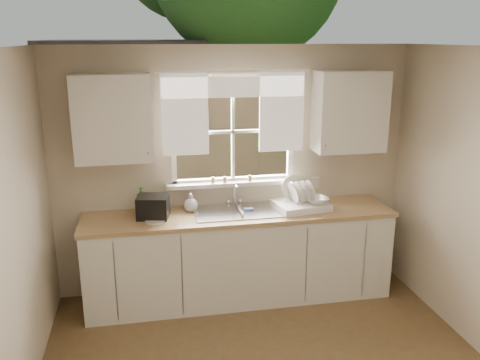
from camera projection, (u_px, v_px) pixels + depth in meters
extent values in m
cube|color=beige|center=(234.00, 233.00, 5.36)|extent=(3.60, 0.02, 1.15)
cube|color=beige|center=(233.00, 63.00, 4.88)|extent=(3.60, 0.02, 0.35)
cube|color=beige|center=(110.00, 136.00, 4.84)|extent=(1.20, 0.02, 1.00)
cube|color=beige|center=(346.00, 128.00, 5.28)|extent=(1.20, 0.02, 1.00)
cube|color=silver|center=(295.00, 49.00, 2.94)|extent=(3.60, 4.00, 0.02)
cube|color=white|center=(233.00, 180.00, 5.22)|extent=(1.30, 0.06, 0.05)
cube|color=white|center=(233.00, 81.00, 4.94)|extent=(1.30, 0.06, 0.05)
cube|color=white|center=(173.00, 134.00, 4.97)|extent=(0.05, 0.06, 1.05)
cube|color=white|center=(291.00, 130.00, 5.19)|extent=(0.05, 0.06, 1.05)
cube|color=white|center=(233.00, 132.00, 5.08)|extent=(0.03, 0.04, 1.00)
cube|color=white|center=(233.00, 132.00, 5.08)|extent=(1.20, 0.04, 0.03)
cube|color=white|center=(234.00, 183.00, 5.17)|extent=(1.38, 0.14, 0.04)
cylinder|color=white|center=(234.00, 71.00, 4.84)|extent=(1.50, 0.02, 0.02)
cube|color=white|center=(185.00, 114.00, 4.87)|extent=(0.45, 0.02, 0.80)
cube|color=white|center=(281.00, 111.00, 5.05)|extent=(0.45, 0.02, 0.80)
cube|color=white|center=(234.00, 87.00, 4.89)|extent=(1.40, 0.02, 0.20)
cube|color=silver|center=(239.00, 257.00, 5.09)|extent=(3.00, 0.62, 0.87)
cube|color=tan|center=(239.00, 215.00, 4.97)|extent=(3.04, 0.65, 0.04)
cube|color=silver|center=(113.00, 118.00, 4.63)|extent=(0.70, 0.33, 0.80)
cube|color=silver|center=(350.00, 111.00, 5.05)|extent=(0.70, 0.33, 0.80)
cube|color=beige|center=(315.00, 183.00, 5.37)|extent=(0.08, 0.01, 0.12)
cylinder|color=brown|center=(225.00, 180.00, 5.12)|extent=(0.04, 0.04, 0.06)
cylinder|color=brown|center=(213.00, 180.00, 5.09)|extent=(0.04, 0.04, 0.06)
cylinder|color=brown|center=(250.00, 178.00, 5.16)|extent=(0.04, 0.04, 0.06)
cube|color=#335421|center=(189.00, 170.00, 10.24)|extent=(20.00, 10.00, 0.02)
cube|color=#9C7C56|center=(200.00, 145.00, 8.10)|extent=(8.00, 0.10, 1.80)
cube|color=maroon|center=(127.00, 106.00, 11.13)|extent=(3.00, 3.00, 2.20)
cube|color=black|center=(123.00, 47.00, 10.79)|extent=(3.20, 3.20, 0.30)
cylinder|color=#423021|center=(247.00, 83.00, 11.00)|extent=(0.36, 0.36, 3.20)
cube|color=#B7B7BC|center=(239.00, 219.00, 5.01)|extent=(0.84, 0.46, 0.18)
cube|color=#B7B7BC|center=(239.00, 211.00, 4.99)|extent=(0.88, 0.50, 0.01)
cube|color=#B7B7BC|center=(239.00, 213.00, 5.00)|extent=(0.02, 0.41, 0.14)
cylinder|color=silver|center=(234.00, 193.00, 5.20)|extent=(0.03, 0.03, 0.22)
cylinder|color=silver|center=(236.00, 185.00, 5.09)|extent=(0.02, 0.18, 0.02)
sphere|color=silver|center=(228.00, 201.00, 5.21)|extent=(0.05, 0.05, 0.05)
sphere|color=silver|center=(240.00, 201.00, 5.23)|extent=(0.05, 0.05, 0.05)
cube|color=white|center=(301.00, 205.00, 5.07)|extent=(0.57, 0.46, 0.07)
cylinder|color=white|center=(293.00, 188.00, 5.13)|extent=(0.27, 0.11, 0.25)
cylinder|color=white|center=(294.00, 193.00, 5.00)|extent=(0.10, 0.23, 0.22)
cylinder|color=white|center=(299.00, 192.00, 5.02)|extent=(0.10, 0.23, 0.22)
cylinder|color=white|center=(304.00, 191.00, 5.04)|extent=(0.10, 0.23, 0.22)
cylinder|color=white|center=(310.00, 191.00, 5.06)|extent=(0.10, 0.23, 0.22)
imported|color=white|center=(317.00, 200.00, 5.03)|extent=(0.27, 0.27, 0.06)
imported|color=#2B812A|center=(141.00, 200.00, 4.93)|extent=(0.12, 0.12, 0.26)
imported|color=#3344C1|center=(190.00, 202.00, 5.02)|extent=(0.08, 0.08, 0.17)
imported|color=beige|center=(191.00, 202.00, 4.99)|extent=(0.14, 0.14, 0.18)
cylinder|color=silver|center=(155.00, 221.00, 4.72)|extent=(0.18, 0.18, 0.01)
imported|color=silver|center=(161.00, 214.00, 4.77)|extent=(0.14, 0.14, 0.10)
cube|color=black|center=(153.00, 207.00, 4.81)|extent=(0.33, 0.30, 0.21)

